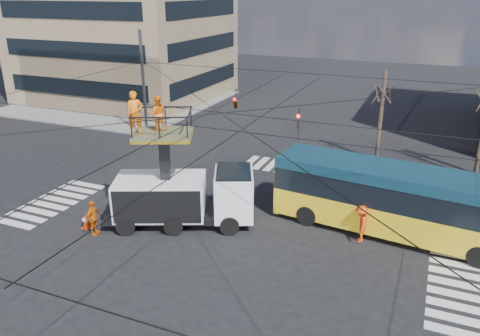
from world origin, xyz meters
name	(u,v)px	position (x,y,z in m)	size (l,w,h in m)	color
ground	(223,239)	(0.00, 0.00, 0.00)	(120.00, 120.00, 0.00)	black
sidewalk_nw	(122,102)	(-21.00, 21.00, 0.06)	(18.00, 18.00, 0.12)	slate
crosswalks	(223,239)	(0.00, 0.00, 0.01)	(22.40, 22.40, 0.02)	silver
overhead_network	(224,147)	(-0.07, 0.40, 4.29)	(24.24, 24.24, 8.00)	#2D2D30
tree_a	(384,92)	(5.00, 13.50, 4.63)	(2.00, 2.00, 6.00)	#382B21
utility_truck	(183,184)	(-2.37, 0.71, 2.08)	(7.34, 4.90, 6.55)	black
city_bus	(401,201)	(7.30, 3.55, 1.72)	(11.85, 3.93, 3.20)	gold
traffic_cone	(86,221)	(-6.44, -1.59, 0.36)	(0.36, 0.36, 0.72)	red
worker_ground	(93,218)	(-5.65, -1.96, 0.85)	(1.00, 0.42, 1.70)	orange
flagger	(361,224)	(5.79, 2.26, 0.87)	(1.13, 0.65, 1.75)	red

